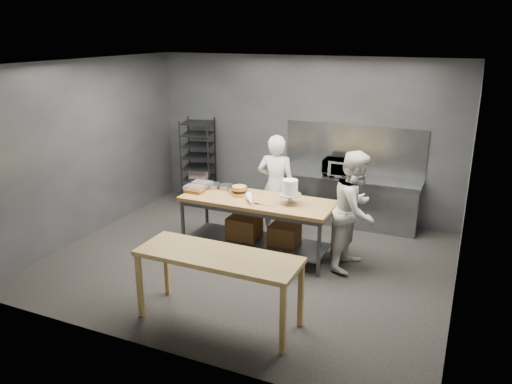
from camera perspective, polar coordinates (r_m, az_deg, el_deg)
ground at (r=7.89m, az=-0.87°, el=-7.79°), size 6.00×6.00×0.00m
back_wall at (r=9.63m, az=5.36°, el=6.36°), size 6.00×0.04×3.00m
work_table at (r=7.93m, az=0.32°, el=-3.15°), size 2.40×0.90×0.92m
near_counter at (r=6.03m, az=-4.35°, el=-7.86°), size 2.00×0.70×0.90m
back_counter at (r=9.34m, az=10.35°, el=-0.90°), size 2.60×0.60×0.90m
splashback_panel at (r=9.38m, az=11.10°, el=4.84°), size 2.60×0.02×0.90m
speed_rack at (r=10.27m, az=-6.58°, el=3.36°), size 0.75×0.78×1.75m
chef_behind at (r=8.53m, az=2.30°, el=0.68°), size 0.70×0.50×1.79m
chef_right at (r=7.51m, az=11.27°, el=-2.09°), size 0.79×0.95×1.80m
microwave at (r=9.21m, az=9.43°, el=2.77°), size 0.54×0.37×0.30m
frosted_cake_stand at (r=7.53m, az=3.91°, el=0.32°), size 0.34×0.34×0.38m
layer_cake at (r=7.93m, az=-1.94°, el=0.12°), size 0.23×0.23×0.16m
cake_pans at (r=8.24m, az=-3.12°, el=0.50°), size 0.73×0.33×0.07m
piping_bag at (r=7.59m, az=-0.69°, el=-0.87°), size 0.30×0.39×0.12m
offset_spatula at (r=7.53m, az=0.72°, el=-1.46°), size 0.36×0.02×0.02m
pastry_clamshells at (r=8.27m, az=-6.60°, el=0.60°), size 0.31×0.48×0.11m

